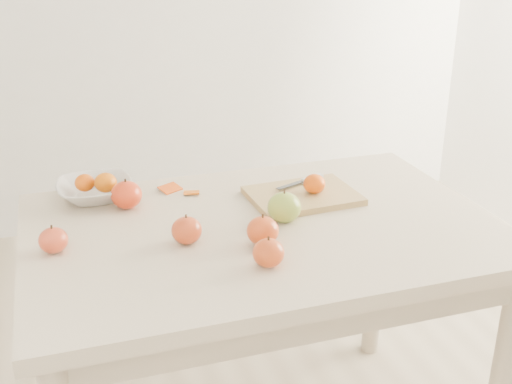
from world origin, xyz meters
name	(u,v)px	position (x,y,z in m)	size (l,w,h in m)	color
table	(262,258)	(0.00, 0.00, 0.65)	(1.20, 0.80, 0.75)	beige
cutting_board	(303,196)	(0.16, 0.12, 0.76)	(0.30, 0.22, 0.02)	tan
board_tangerine	(314,184)	(0.19, 0.11, 0.80)	(0.06, 0.06, 0.05)	#DB5507
fruit_bowl	(95,190)	(-0.39, 0.30, 0.78)	(0.21, 0.21, 0.05)	silver
bowl_tangerine_near	(85,183)	(-0.42, 0.31, 0.80)	(0.06, 0.06, 0.05)	orange
bowl_tangerine_far	(106,183)	(-0.36, 0.29, 0.80)	(0.06, 0.06, 0.06)	#D75D07
orange_peel_a	(170,190)	(-0.18, 0.30, 0.75)	(0.06, 0.04, 0.00)	#CC470E
orange_peel_b	(191,193)	(-0.13, 0.25, 0.75)	(0.04, 0.04, 0.00)	#D25F0E
paring_knife	(309,180)	(0.21, 0.19, 0.78)	(0.17, 0.07, 0.01)	silver
apple_green	(284,207)	(0.06, 0.00, 0.79)	(0.09, 0.09, 0.08)	olive
apple_red_e	(268,253)	(-0.06, -0.21, 0.78)	(0.07, 0.07, 0.07)	maroon
apple_red_b	(187,230)	(-0.21, -0.04, 0.78)	(0.07, 0.07, 0.07)	#A4150A
apple_red_c	(263,231)	(-0.03, -0.11, 0.79)	(0.08, 0.08, 0.07)	#9D1112
apple_red_d	(53,240)	(-0.51, 0.01, 0.78)	(0.07, 0.07, 0.06)	#A21A1C
apple_red_a	(126,195)	(-0.32, 0.21, 0.79)	(0.08, 0.08, 0.08)	#A5040E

